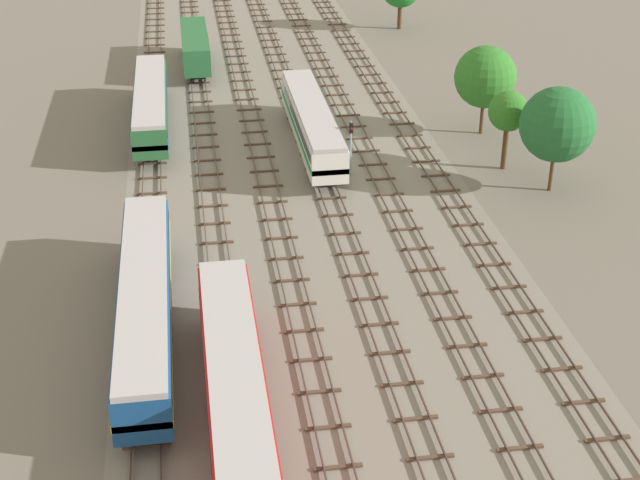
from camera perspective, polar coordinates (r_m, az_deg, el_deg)
The scene contains 17 objects.
ground_plane at distance 76.82m, azimuth -1.80°, elevation 4.48°, with size 480.00×480.00×0.00m, color slate.
ballast_bed at distance 76.82m, azimuth -1.80°, elevation 4.48°, with size 26.85×176.00×0.01m, color gray.
track_far_left at distance 77.30m, azimuth -10.35°, elevation 4.29°, with size 2.40×126.00×0.29m.
track_left at distance 77.25m, azimuth -6.96°, elevation 4.53°, with size 2.40×126.00×0.29m.
track_centre_left at distance 77.47m, azimuth -3.58°, elevation 4.76°, with size 2.40×126.00×0.29m.
track_centre at distance 77.96m, azimuth -0.22°, elevation 4.97°, with size 2.40×126.00×0.29m.
track_centre_right at distance 78.71m, azimuth 3.09°, elevation 5.15°, with size 2.40×126.00×0.29m.
track_right at distance 79.72m, azimuth 6.32°, elevation 5.32°, with size 2.40×126.00×0.29m.
diesel_railcar_left_nearest at distance 46.82m, azimuth -5.29°, elevation -8.81°, with size 2.96×20.50×3.80m.
passenger_coach_far_left_near at distance 54.13m, azimuth -10.78°, elevation -3.66°, with size 2.96×22.00×3.80m.
diesel_railcar_centre_mid at distance 79.46m, azimuth -0.50°, elevation 7.33°, with size 2.96×20.50×3.80m.
diesel_railcar_far_left_midfar at distance 85.40m, azimuth -10.44°, elevation 8.35°, with size 2.96×20.50×3.80m.
freight_boxcar_left_far at distance 102.88m, azimuth -7.74°, elevation 11.81°, with size 2.87×14.00×3.60m.
signal_post_near at distance 74.18m, azimuth 1.92°, elevation 6.12°, with size 0.28×0.47×4.69m.
lineside_tree_0 at distance 72.92m, azimuth 14.49°, elevation 6.93°, with size 5.81×5.81×8.40m.
lineside_tree_1 at distance 76.40m, azimuth 11.58°, elevation 7.77°, with size 3.28×3.28×6.65m.
lineside_tree_3 at distance 83.67m, azimuth 10.20°, elevation 9.90°, with size 5.50×5.50×8.03m.
Camera 1 is at (-8.31, -14.03, 30.47)m, focal length 51.70 mm.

